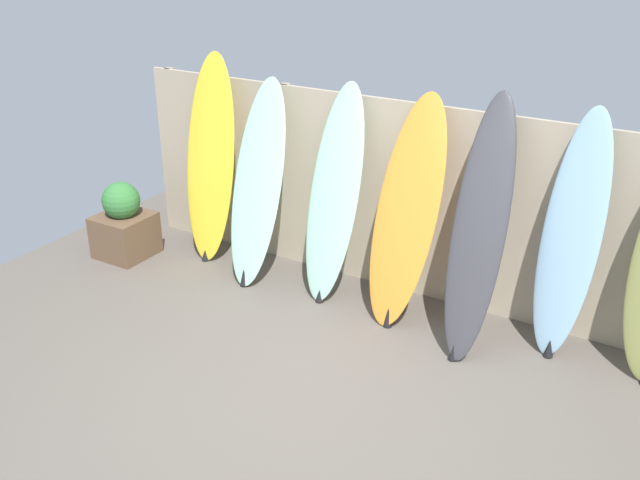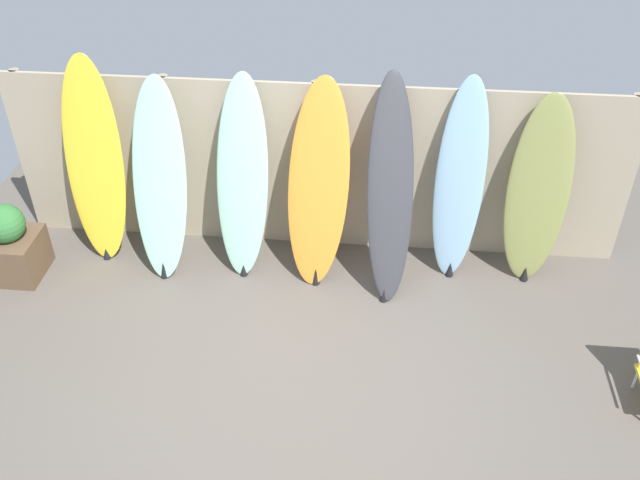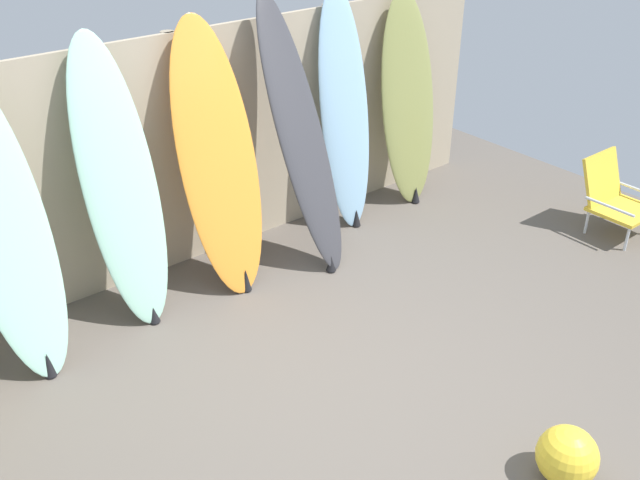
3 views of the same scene
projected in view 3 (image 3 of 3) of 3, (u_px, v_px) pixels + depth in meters
name	position (u px, v px, depth m)	size (l,w,h in m)	color
ground	(355.00, 385.00, 4.44)	(7.68, 7.68, 0.00)	#5B544C
fence_back	(182.00, 153.00, 5.35)	(6.08, 0.11, 1.80)	tan
surfboard_seafoam_1	(5.00, 230.00, 4.23)	(0.53, 0.68, 1.91)	#9ED6BC
surfboard_seafoam_2	(120.00, 186.00, 4.70)	(0.54, 0.64, 1.95)	#9ED6BC
surfboard_orange_3	(218.00, 162.00, 5.07)	(0.66, 0.73, 1.95)	orange
surfboard_charcoal_4	(301.00, 137.00, 5.34)	(0.50, 0.90, 2.04)	#38383D
surfboard_skyblue_5	(345.00, 113.00, 5.88)	(0.51, 0.49, 1.99)	#8CB7D6
surfboard_olive_6	(408.00, 102.00, 6.30)	(0.61, 0.47, 1.87)	olive
beach_chair	(614.00, 195.00, 6.03)	(0.50, 0.55, 0.65)	silver
beach_ball	(567.00, 456.00, 3.72)	(0.33, 0.33, 0.33)	yellow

